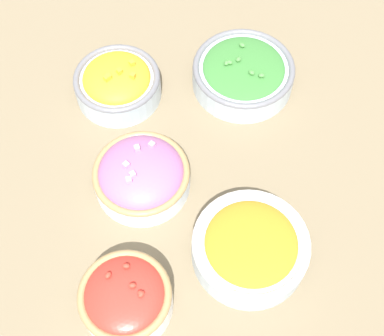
{
  "coord_description": "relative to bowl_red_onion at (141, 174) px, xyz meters",
  "views": [
    {
      "loc": [
        0.43,
        -0.08,
        0.8
      ],
      "look_at": [
        0.0,
        0.0,
        0.03
      ],
      "focal_mm": 50.0,
      "sensor_mm": 36.0,
      "label": 1
    }
  ],
  "objects": [
    {
      "name": "bowl_squash",
      "position": [
        -0.2,
        -0.02,
        0.0
      ],
      "size": [
        0.16,
        0.16,
        0.08
      ],
      "color": "#B2C1CC",
      "rests_on": "ground_plane"
    },
    {
      "name": "bowl_cherry_tomatoes",
      "position": [
        0.2,
        -0.05,
        0.0
      ],
      "size": [
        0.14,
        0.14,
        0.08
      ],
      "color": "white",
      "rests_on": "ground_plane"
    },
    {
      "name": "bowl_carrots",
      "position": [
        0.16,
        0.15,
        0.0
      ],
      "size": [
        0.18,
        0.18,
        0.06
      ],
      "color": "#B2C1CC",
      "rests_on": "ground_plane"
    },
    {
      "name": "ground_plane",
      "position": [
        0.0,
        0.08,
        -0.03
      ],
      "size": [
        3.0,
        3.0,
        0.0
      ],
      "primitive_type": "plane",
      "color": "#75664C"
    },
    {
      "name": "bowl_red_onion",
      "position": [
        0.0,
        0.0,
        0.0
      ],
      "size": [
        0.16,
        0.16,
        0.08
      ],
      "color": "silver",
      "rests_on": "ground_plane"
    },
    {
      "name": "bowl_broccoli",
      "position": [
        -0.18,
        0.21,
        -0.0
      ],
      "size": [
        0.19,
        0.19,
        0.06
      ],
      "color": "#B2C1CC",
      "rests_on": "ground_plane"
    }
  ]
}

